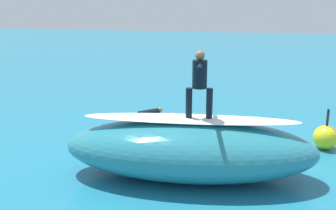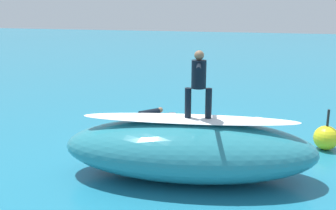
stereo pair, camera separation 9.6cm
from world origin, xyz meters
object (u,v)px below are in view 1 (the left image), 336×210
Objects in this scene: surfboard_paddling at (149,118)px; surfer_paddling at (146,114)px; surfboard_riding at (199,119)px; surfer_riding at (200,79)px; buoy_marker at (326,137)px.

surfer_paddling is at bearing -180.00° from surfboard_paddling.
surfboard_paddling is 0.21m from surfer_paddling.
surfer_riding reaches higher than surfboard_riding.
surfboard_paddling is at bearing 0.00° from surfer_paddling.
surfer_riding is 1.31× the size of buoy_marker.
surfer_riding reaches higher than surfboard_paddling.
surfboard_riding is at bearing 43.69° from buoy_marker.
surfboard_riding reaches higher than surfer_paddling.
buoy_marker is (-6.23, 1.49, 0.34)m from surfboard_paddling.
buoy_marker is at bearing -64.65° from surfer_paddling.
surfboard_riding is 5.59m from surfer_paddling.
surfboard_paddling is 6.41m from buoy_marker.
surfboard_riding is 0.99m from surfer_riding.
surfer_paddling is (3.07, -4.48, -1.32)m from surfboard_riding.
surfboard_paddling is 2.01× the size of buoy_marker.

